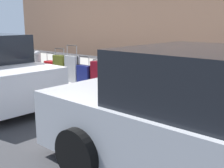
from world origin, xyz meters
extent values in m
plane|color=#333335|center=(0.00, 0.00, 0.00)|extent=(40.00, 40.00, 0.00)
cube|color=#9E9B93|center=(0.00, -2.50, 0.07)|extent=(18.00, 5.00, 0.14)
cube|color=navy|center=(-3.61, -0.75, 0.40)|extent=(0.42, 0.21, 0.53)
cube|color=black|center=(-3.61, -0.75, 0.40)|extent=(0.42, 0.06, 0.54)
cylinder|color=gray|center=(-3.44, -0.76, 0.69)|extent=(0.02, 0.02, 0.04)
cylinder|color=black|center=(-3.61, -0.75, 0.71)|extent=(0.35, 0.04, 0.02)
cylinder|color=black|center=(-3.79, -0.74, 0.16)|extent=(0.05, 0.02, 0.04)
cylinder|color=black|center=(-3.43, -0.76, 0.16)|extent=(0.05, 0.02, 0.04)
cube|color=#9EA0A8|center=(-3.09, -0.85, 0.48)|extent=(0.49, 0.23, 0.67)
cube|color=black|center=(-3.09, -0.85, 0.48)|extent=(0.49, 0.05, 0.69)
cylinder|color=gray|center=(-3.30, -0.86, 0.94)|extent=(0.02, 0.02, 0.25)
cylinder|color=gray|center=(-2.87, -0.85, 0.94)|extent=(0.02, 0.02, 0.25)
cylinder|color=black|center=(-3.09, -0.85, 1.07)|extent=(0.42, 0.03, 0.02)
cylinder|color=black|center=(-3.30, -0.86, 0.16)|extent=(0.04, 0.02, 0.04)
cylinder|color=black|center=(-2.87, -0.85, 0.16)|extent=(0.04, 0.02, 0.04)
cube|color=#59601E|center=(-2.55, -0.74, 0.50)|extent=(0.45, 0.26, 0.72)
cube|color=black|center=(-2.55, -0.74, 0.50)|extent=(0.44, 0.08, 0.74)
cylinder|color=gray|center=(-2.73, -0.72, 0.97)|extent=(0.02, 0.02, 0.21)
cylinder|color=gray|center=(-2.36, -0.76, 0.97)|extent=(0.02, 0.02, 0.21)
cylinder|color=black|center=(-2.55, -0.74, 1.07)|extent=(0.37, 0.06, 0.02)
cylinder|color=black|center=(-2.74, -0.72, 0.16)|extent=(0.05, 0.02, 0.04)
cylinder|color=black|center=(-2.36, -0.76, 0.16)|extent=(0.05, 0.02, 0.04)
cube|color=red|center=(-2.00, -0.81, 0.50)|extent=(0.50, 0.21, 0.73)
cube|color=black|center=(-2.00, -0.81, 0.50)|extent=(0.51, 0.04, 0.74)
cylinder|color=gray|center=(-2.22, -0.81, 1.00)|extent=(0.02, 0.02, 0.26)
cylinder|color=gray|center=(-1.78, -0.81, 1.00)|extent=(0.02, 0.02, 0.26)
cylinder|color=black|center=(-2.00, -0.81, 1.13)|extent=(0.44, 0.03, 0.02)
cylinder|color=black|center=(-2.23, -0.81, 0.16)|extent=(0.04, 0.02, 0.04)
cylinder|color=black|center=(-1.78, -0.81, 0.16)|extent=(0.04, 0.02, 0.04)
cube|color=#0F606B|center=(-1.43, -0.73, 0.53)|extent=(0.51, 0.29, 0.77)
cube|color=black|center=(-1.43, -0.73, 0.53)|extent=(0.50, 0.09, 0.79)
cylinder|color=gray|center=(-1.64, -0.71, 1.01)|extent=(0.02, 0.02, 0.20)
cylinder|color=gray|center=(-1.21, -0.76, 1.01)|extent=(0.02, 0.02, 0.20)
cylinder|color=black|center=(-1.43, -0.73, 1.11)|extent=(0.43, 0.07, 0.02)
cylinder|color=black|center=(-1.65, -0.71, 0.16)|extent=(0.05, 0.02, 0.04)
cylinder|color=black|center=(-1.21, -0.76, 0.16)|extent=(0.05, 0.02, 0.04)
cube|color=black|center=(-0.92, -0.78, 0.41)|extent=(0.39, 0.26, 0.53)
cube|color=black|center=(-0.92, -0.78, 0.41)|extent=(0.38, 0.07, 0.54)
cylinder|color=gray|center=(-1.07, -0.77, 0.80)|extent=(0.02, 0.02, 0.26)
cylinder|color=gray|center=(-0.76, -0.79, 0.80)|extent=(0.02, 0.02, 0.26)
cylinder|color=black|center=(-0.92, -0.78, 0.93)|extent=(0.32, 0.05, 0.02)
cylinder|color=black|center=(-1.08, -0.77, 0.16)|extent=(0.05, 0.02, 0.04)
cylinder|color=black|center=(-0.76, -0.79, 0.16)|extent=(0.05, 0.02, 0.04)
cube|color=maroon|center=(-0.47, -0.78, 0.48)|extent=(0.38, 0.23, 0.69)
cube|color=black|center=(-0.47, -0.78, 0.48)|extent=(0.38, 0.06, 0.70)
cylinder|color=gray|center=(-0.62, -0.79, 0.85)|extent=(0.02, 0.02, 0.04)
cylinder|color=gray|center=(-0.31, -0.77, 0.85)|extent=(0.02, 0.02, 0.04)
cylinder|color=black|center=(-0.47, -0.78, 0.87)|extent=(0.31, 0.05, 0.02)
cylinder|color=black|center=(-0.63, -0.79, 0.16)|extent=(0.05, 0.02, 0.04)
cylinder|color=black|center=(-0.30, -0.77, 0.16)|extent=(0.05, 0.02, 0.04)
cube|color=navy|center=(0.02, -0.75, 0.41)|extent=(0.44, 0.20, 0.54)
cube|color=black|center=(0.02, -0.75, 0.41)|extent=(0.45, 0.04, 0.55)
cylinder|color=gray|center=(-0.17, -0.74, 0.80)|extent=(0.02, 0.02, 0.25)
cylinder|color=gray|center=(0.21, -0.75, 0.80)|extent=(0.02, 0.02, 0.25)
cylinder|color=black|center=(0.02, -0.75, 0.93)|extent=(0.38, 0.03, 0.02)
cylinder|color=black|center=(-0.18, -0.74, 0.16)|extent=(0.04, 0.02, 0.04)
cylinder|color=black|center=(0.21, -0.75, 0.16)|extent=(0.04, 0.02, 0.04)
cube|color=#9EA0A8|center=(0.54, -0.78, 0.52)|extent=(0.46, 0.20, 0.76)
cube|color=black|center=(0.54, -0.78, 0.52)|extent=(0.46, 0.04, 0.77)
cylinder|color=gray|center=(0.34, -0.79, 1.05)|extent=(0.02, 0.02, 0.29)
cylinder|color=gray|center=(0.74, -0.78, 1.05)|extent=(0.02, 0.02, 0.29)
cylinder|color=black|center=(0.54, -0.78, 1.19)|extent=(0.39, 0.03, 0.02)
cylinder|color=black|center=(0.34, -0.79, 0.16)|extent=(0.04, 0.02, 0.04)
cylinder|color=black|center=(0.74, -0.78, 0.16)|extent=(0.04, 0.02, 0.04)
cube|color=#59601E|center=(1.05, -0.76, 0.51)|extent=(0.43, 0.22, 0.74)
cube|color=black|center=(1.05, -0.76, 0.51)|extent=(0.42, 0.07, 0.75)
cylinder|color=gray|center=(0.88, -0.77, 0.98)|extent=(0.02, 0.02, 0.20)
cylinder|color=gray|center=(1.23, -0.74, 0.98)|extent=(0.02, 0.02, 0.20)
cylinder|color=black|center=(1.05, -0.76, 1.08)|extent=(0.36, 0.05, 0.02)
cylinder|color=black|center=(0.87, -0.77, 0.16)|extent=(0.05, 0.02, 0.04)
cylinder|color=black|center=(1.24, -0.74, 0.16)|extent=(0.05, 0.02, 0.04)
cube|color=red|center=(1.52, -0.77, 0.40)|extent=(0.37, 0.27, 0.52)
cube|color=black|center=(1.52, -0.77, 0.40)|extent=(0.37, 0.07, 0.53)
cylinder|color=gray|center=(1.37, -0.79, 0.79)|extent=(0.02, 0.02, 0.25)
cylinder|color=gray|center=(1.67, -0.76, 0.79)|extent=(0.02, 0.02, 0.25)
cylinder|color=black|center=(1.52, -0.77, 0.92)|extent=(0.30, 0.05, 0.02)
cylinder|color=black|center=(1.37, -0.79, 0.16)|extent=(0.05, 0.02, 0.04)
cylinder|color=black|center=(1.67, -0.76, 0.16)|extent=(0.05, 0.02, 0.04)
cylinder|color=#99999E|center=(2.22, -0.81, 0.46)|extent=(0.20, 0.20, 0.64)
sphere|color=#99999E|center=(2.22, -0.81, 0.83)|extent=(0.21, 0.21, 0.21)
cylinder|color=#99999E|center=(2.37, -0.81, 0.49)|extent=(0.09, 0.10, 0.09)
cylinder|color=#99999E|center=(2.07, -0.81, 0.49)|extent=(0.09, 0.10, 0.09)
cylinder|color=brown|center=(2.82, -0.66, 0.58)|extent=(0.13, 0.13, 0.88)
cylinder|color=black|center=(-3.17, 2.49, 0.32)|extent=(0.65, 0.24, 0.64)
cylinder|color=black|center=(-3.24, 0.57, 0.32)|extent=(0.65, 0.24, 0.64)
cylinder|color=black|center=(-0.23, 0.77, 0.32)|extent=(0.65, 0.25, 0.64)
camera|label=1|loc=(-5.40, 4.55, 1.83)|focal=44.62mm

